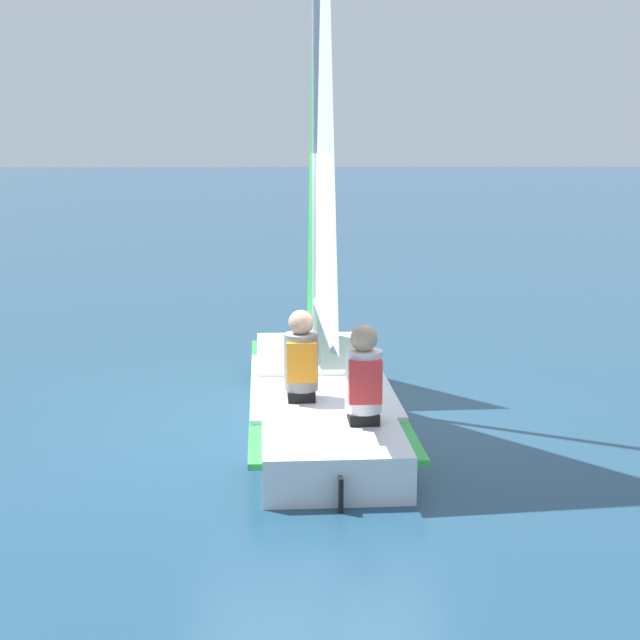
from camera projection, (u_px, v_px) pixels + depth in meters
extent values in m
plane|color=navy|center=(320.00, 419.00, 8.51)|extent=(260.00, 260.00, 0.00)
cube|color=silver|center=(320.00, 400.00, 8.48)|extent=(2.39, 1.36, 0.36)
cube|color=silver|center=(310.00, 360.00, 10.12)|extent=(1.00, 0.74, 0.36)
cube|color=silver|center=(334.00, 461.00, 6.84)|extent=(1.01, 1.13, 0.36)
cube|color=green|center=(320.00, 389.00, 8.46)|extent=(4.24, 1.41, 0.05)
cube|color=silver|center=(313.00, 352.00, 9.60)|extent=(1.96, 1.24, 0.04)
cylinder|color=#B7B7BC|center=(316.00, 105.00, 8.48)|extent=(0.08, 0.08, 5.18)
cylinder|color=#B7B7BC|center=(324.00, 322.00, 7.76)|extent=(2.21, 0.12, 0.07)
pyramid|color=white|center=(325.00, 61.00, 7.34)|extent=(2.10, 0.10, 4.34)
pyramid|color=green|center=(312.00, 193.00, 9.44)|extent=(1.45, 0.08, 3.24)
cube|color=black|center=(341.00, 495.00, 6.31)|extent=(0.08, 0.03, 0.25)
cube|color=black|center=(301.00, 414.00, 7.89)|extent=(0.29, 0.25, 0.45)
cylinder|color=gray|center=(301.00, 362.00, 7.80)|extent=(0.31, 0.31, 0.50)
cube|color=orange|center=(301.00, 359.00, 7.79)|extent=(0.35, 0.27, 0.35)
sphere|color=tan|center=(301.00, 323.00, 7.73)|extent=(0.22, 0.22, 0.22)
cube|color=black|center=(363.00, 438.00, 7.23)|extent=(0.29, 0.25, 0.45)
cylinder|color=white|center=(364.00, 381.00, 7.14)|extent=(0.31, 0.31, 0.50)
cube|color=red|center=(364.00, 378.00, 7.14)|extent=(0.35, 0.27, 0.35)
sphere|color=tan|center=(364.00, 339.00, 7.08)|extent=(0.22, 0.22, 0.22)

